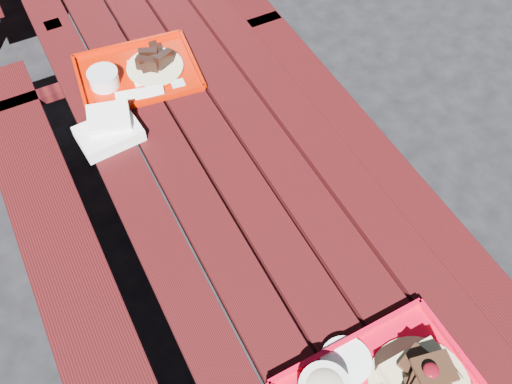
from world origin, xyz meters
The scene contains 4 objects.
ground centered at (0.00, 0.00, 0.00)m, with size 60.00×60.00×0.00m, color black.
picnic_table_near centered at (0.00, 0.00, 0.56)m, with size 1.41×2.40×0.75m.
far_tray centered at (-0.12, 0.53, 0.77)m, with size 0.45×0.37×0.07m.
white_cloth centered at (-0.29, 0.31, 0.78)m, with size 0.21×0.17×0.08m.
Camera 1 is at (-0.44, -1.00, 2.14)m, focal length 40.00 mm.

